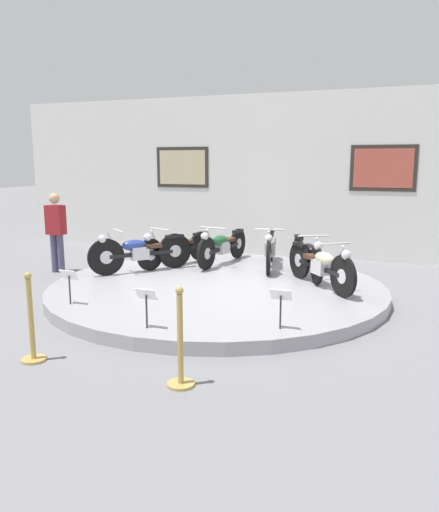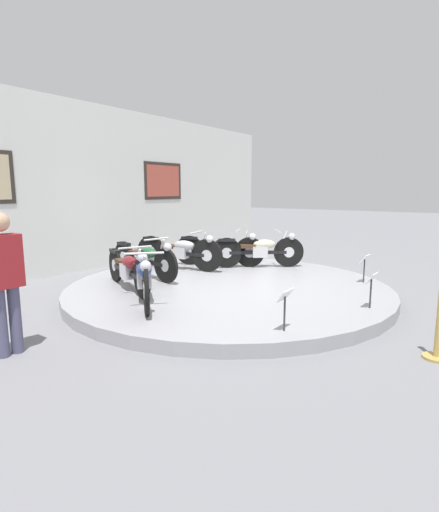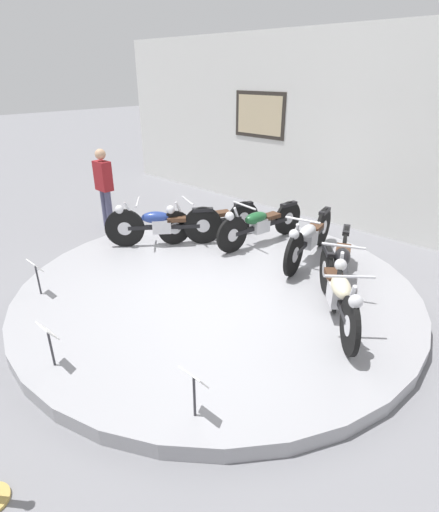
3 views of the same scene
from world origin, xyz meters
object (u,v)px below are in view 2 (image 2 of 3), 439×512
object	(u,v)px
motorcycle_maroon	(128,268)
motorcycle_green	(145,258)
motorcycle_black	(221,248)
info_placard_front_centre	(371,283)
visitor_standing	(4,277)
stanchion_post_left_of_entry	(438,329)
info_placard_front_right	(365,262)
motorcycle_cream	(260,249)
info_placard_front_left	(285,301)
motorcycle_blue	(144,276)
motorcycle_silver	(180,251)

from	to	relation	value
motorcycle_maroon	motorcycle_green	bearing A→B (deg)	29.78
motorcycle_black	info_placard_front_centre	distance (m)	3.81
visitor_standing	stanchion_post_left_of_entry	distance (m)	4.78
motorcycle_green	info_placard_front_right	world-z (taller)	motorcycle_green
motorcycle_cream	info_placard_front_left	world-z (taller)	motorcycle_cream
motorcycle_green	info_placard_front_left	xyz separation A→B (m)	(-1.06, -3.49, -0.01)
motorcycle_blue	info_placard_front_centre	size ratio (longest dim) A/B	3.07
motorcycle_silver	visitor_standing	bearing A→B (deg)	-164.67
visitor_standing	stanchion_post_left_of_entry	xyz separation A→B (m)	(2.72, -3.90, -0.56)
motorcycle_green	motorcycle_black	world-z (taller)	motorcycle_black
info_placard_front_left	info_placard_front_right	size ratio (longest dim) A/B	1.00
visitor_standing	motorcycle_blue	bearing A→B (deg)	-3.13
motorcycle_maroon	info_placard_front_left	size ratio (longest dim) A/B	3.58
motorcycle_silver	motorcycle_maroon	bearing A→B (deg)	-165.41
info_placard_front_left	stanchion_post_left_of_entry	world-z (taller)	stanchion_post_left_of_entry
info_placard_front_right	visitor_standing	size ratio (longest dim) A/B	0.32
motorcycle_silver	motorcycle_cream	size ratio (longest dim) A/B	1.28
info_placard_front_centre	motorcycle_silver	bearing A→B (deg)	82.98
motorcycle_maroon	visitor_standing	bearing A→B (deg)	-164.09
motorcycle_blue	info_placard_front_centre	bearing A→B (deg)	-59.14
motorcycle_silver	info_placard_front_centre	xyz separation A→B (m)	(-0.50, -4.05, -0.03)
motorcycle_maroon	motorcycle_black	bearing A→B (deg)	0.07
motorcycle_blue	visitor_standing	xyz separation A→B (m)	(-1.95, 0.11, 0.32)
motorcycle_black	info_placard_front_left	distance (m)	4.17
motorcycle_green	stanchion_post_left_of_entry	world-z (taller)	stanchion_post_left_of_entry
motorcycle_green	info_placard_front_right	size ratio (longest dim) A/B	3.85
stanchion_post_left_of_entry	motorcycle_green	bearing A→B (deg)	85.26
info_placard_front_right	info_placard_front_centre	bearing A→B (deg)	-160.40
motorcycle_silver	motorcycle_black	world-z (taller)	motorcycle_silver
info_placard_front_left	visitor_standing	size ratio (longest dim) A/B	0.32
info_placard_front_right	stanchion_post_left_of_entry	bearing A→B (deg)	-148.12
motorcycle_blue	info_placard_front_right	bearing A→B (deg)	-34.91
motorcycle_maroon	motorcycle_black	world-z (taller)	motorcycle_black
info_placard_front_left	info_placard_front_right	bearing A→B (deg)	0.00
motorcycle_black	info_placard_front_right	distance (m)	3.04
motorcycle_black	info_placard_front_centre	xyz separation A→B (m)	(-1.32, -3.58, -0.02)
motorcycle_blue	motorcycle_cream	bearing A→B (deg)	-0.02
info_placard_front_centre	visitor_standing	xyz separation A→B (m)	(-3.63, 2.92, 0.35)
motorcycle_silver	info_placard_front_left	xyz separation A→B (m)	(-2.05, -3.49, -0.03)
motorcycle_blue	motorcycle_silver	size ratio (longest dim) A/B	0.79
motorcycle_blue	motorcycle_green	size ratio (longest dim) A/B	0.80
info_placard_front_centre	info_placard_front_right	world-z (taller)	same
visitor_standing	info_placard_front_left	bearing A→B (deg)	-48.73
motorcycle_blue	info_placard_front_left	world-z (taller)	motorcycle_blue
motorcycle_cream	visitor_standing	xyz separation A→B (m)	(-5.31, 0.11, 0.33)
motorcycle_black	info_placard_front_right	bearing A→B (deg)	-85.49
motorcycle_silver	info_placard_front_left	size ratio (longest dim) A/B	3.88
stanchion_post_left_of_entry	motorcycle_maroon	bearing A→B (deg)	95.05
motorcycle_maroon	info_placard_front_right	bearing A→B (deg)	-46.48
motorcycle_green	visitor_standing	world-z (taller)	visitor_standing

